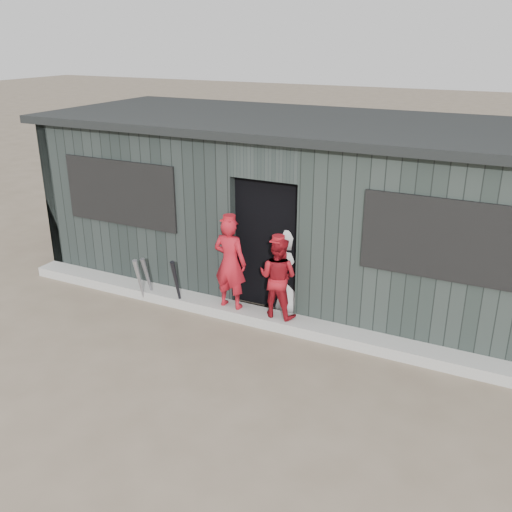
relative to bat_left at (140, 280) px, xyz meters
The scene contains 9 objects.
ground 2.45m from the bat_left, 40.72° to the right, with size 80.00×80.00×0.00m, color brown.
curb 1.88m from the bat_left, ahead, with size 8.00×0.36×0.15m, color #A0A09B.
bat_left is the anchor object (origin of this frame).
bat_mid 0.14m from the bat_left, 61.68° to the left, with size 0.07×0.07×0.72m, color slate.
bat_right 0.64m from the bat_left, ahead, with size 0.07×0.07×0.83m, color black.
player_red_left 1.52m from the bat_left, ahead, with size 0.49×0.32×1.34m, color #B01522.
player_red_right 2.19m from the bat_left, ahead, with size 0.56×0.43×1.14m, color maroon.
player_grey_back 2.28m from the bat_left, 18.11° to the left, with size 0.66×0.43×1.35m, color silver.
dugout 2.82m from the bat_left, 46.26° to the left, with size 8.30×3.30×2.62m.
Camera 1 is at (3.20, -4.63, 3.81)m, focal length 40.00 mm.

